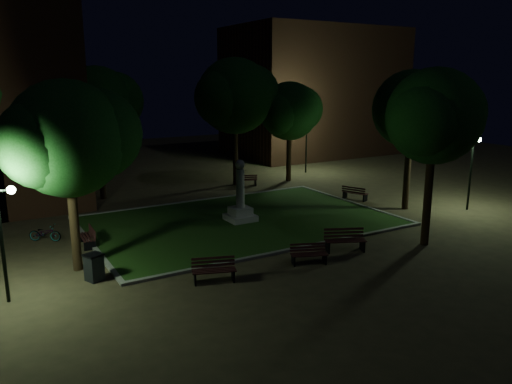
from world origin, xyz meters
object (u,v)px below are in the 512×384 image
Objects in this scene: bench_near_left at (309,255)px; bench_right_side at (355,194)px; bench_near_right at (345,241)px; bicycle at (45,233)px; bench_west_near at (214,271)px; bench_left_side at (88,237)px; trash_bin at (94,267)px; monument at (240,204)px; bench_far_side at (246,180)px.

bench_near_left is 11.49m from bench_right_side.
bench_near_right is 1.25× the size of bicycle.
bench_near_right reaches higher than bench_west_near.
bench_near_right is 6.37m from bench_west_near.
bench_near_right is 11.39m from bench_left_side.
bench_near_left is 2.32m from bench_near_right.
bench_near_left is 8.31m from trash_bin.
monument reaches higher than bench_near_left.
bench_left_side is 2.29m from bicycle.
bench_west_near is at bearing -116.24° from bicycle.
bench_near_left is at bearing -144.04° from bench_near_right.
bench_far_side is at bearing 42.05° from trash_bin.
monument is at bearing 91.51° from bench_left_side.
monument is 9.33m from trash_bin.
bench_west_near is at bearing -125.59° from monument.
bench_near_right is 9.51m from bench_right_side.
bench_far_side is (9.17, 14.01, -0.03)m from bench_west_near.
bench_west_near reaches higher than bench_left_side.
bench_far_side is at bearing -33.38° from bicycle.
bicycle is (-4.71, 8.12, -0.03)m from bench_west_near.
monument is at bearing 77.35° from bench_far_side.
bench_near_right reaches higher than bench_right_side.
bench_near_left is at bearing -18.24° from trash_bin.
bench_near_right is 14.11m from bench_far_side.
bench_west_near reaches higher than bench_right_side.
bench_far_side reaches higher than bench_near_left.
bench_near_left is at bearing 14.92° from bench_west_near.
bench_left_side is at bearing 49.95° from bench_far_side.
bench_right_side is 17.68m from bicycle.
monument is 2.05× the size of bench_near_left.
bench_far_side is 17.46m from trash_bin.
bench_near_right is 1.09× the size of bench_west_near.
bench_near_right reaches higher than bench_left_side.
bench_west_near is at bearing -154.02° from bench_near_right.
bench_left_side is at bearing 170.80° from bench_near_right.
bench_west_near is at bearing 27.79° from bench_left_side.
bicycle is at bearing 41.42° from bench_far_side.
monument is 7.89m from bench_west_near.
bench_right_side is 1.11× the size of bicycle.
bench_near_right is at bearing -11.87° from trash_bin.
bench_west_near is 1.04× the size of bench_right_side.
bench_left_side is (-7.71, 0.07, -0.57)m from monument.
monument is 1.88× the size of bench_west_near.
bench_left_side is 0.97× the size of bench_far_side.
bench_near_right is at bearing 96.99° from bench_far_side.
monument is 8.40m from bench_right_side.
monument reaches higher than bench_far_side.
bench_right_side is at bearing 136.91° from bench_far_side.
bench_right_side is (8.35, 0.66, -0.55)m from monument.
bench_west_near is 16.74m from bench_far_side.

